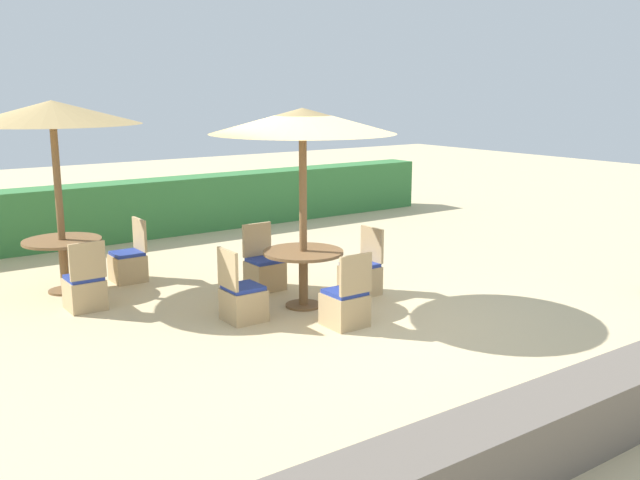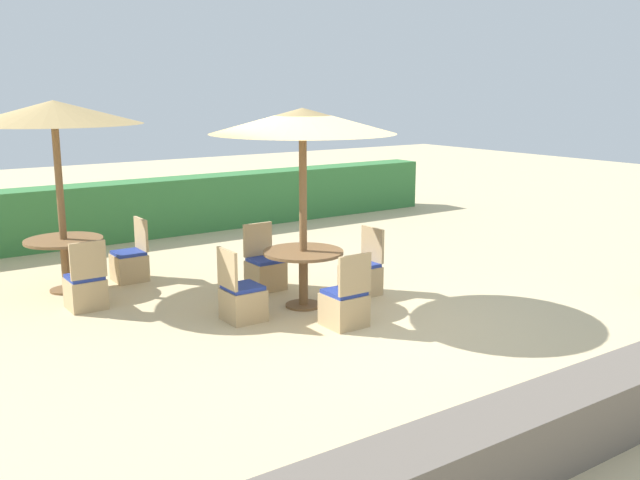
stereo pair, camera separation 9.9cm
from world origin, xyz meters
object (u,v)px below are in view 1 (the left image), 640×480
Objects in this scene: parasol_center at (303,122)px; patio_chair_center_south at (346,305)px; patio_chair_center_east at (361,276)px; parasol_back_left at (52,114)px; patio_chair_back_left_south at (85,290)px; patio_chair_center_north at (264,271)px; round_table_center at (303,263)px; patio_chair_back_left_east at (129,264)px; round_table_back_left at (63,251)px; patio_chair_center_west at (242,300)px.

parasol_center is 2.79× the size of patio_chair_center_south.
parasol_center is 2.79× the size of patio_chair_center_east.
patio_chair_back_left_south is (-0.03, -0.99, -2.24)m from parasol_back_left.
patio_chair_center_north is 1.00× the size of patio_chair_center_south.
patio_chair_center_south is (-0.05, -1.98, 0.00)m from patio_chair_center_north.
parasol_back_left reaches higher than patio_chair_center_north.
patio_chair_center_south is (-0.03, -0.95, -0.33)m from round_table_center.
patio_chair_center_east is 1.00× the size of patio_chair_center_south.
parasol_back_left is 2.88× the size of patio_chair_back_left_east.
parasol_back_left is 2.88× the size of patio_chair_center_east.
parasol_back_left reaches higher than round_table_center.
parasol_back_left is 2.49× the size of round_table_back_left.
parasol_center is (2.39, -1.55, 2.16)m from patio_chair_back_left_south.
parasol_center is 2.37m from patio_chair_center_east.
patio_chair_center_south is at bearing 88.59° from patio_chair_center_north.
parasol_center reaches higher than patio_chair_back_left_east.
round_table_back_left is 2.97m from patio_chair_center_west.
patio_chair_back_left_east is 1.00× the size of patio_chair_center_west.
round_table_center is at bearing -47.03° from parasol_back_left.
patio_chair_back_left_south and patio_chair_center_south have the same top height.
patio_chair_center_west and patio_chair_center_south have the same top height.
patio_chair_center_north is at bearing -32.36° from parasol_back_left.
round_table_back_left is 1.16× the size of patio_chair_back_left_south.
patio_chair_back_left_south is 2.87m from round_table_center.
round_table_back_left is 4.21m from patio_chair_center_east.
parasol_back_left is at bearing 0.00° from round_table_back_left.
patio_chair_center_east and patio_chair_center_south have the same top height.
patio_chair_center_west is 1.29m from patio_chair_center_south.
round_table_center is (0.00, 0.00, -1.83)m from parasol_center.
patio_chair_center_west is at bearing -47.89° from patio_chair_back_left_south.
patio_chair_back_left_south is 1.00× the size of patio_chair_center_west.
patio_chair_back_left_east is (0.98, 1.01, 0.00)m from patio_chair_back_left_south.
parasol_back_left is 4.75m from patio_chair_center_east.
parasol_back_left is 2.44m from patio_chair_back_left_south.
patio_chair_back_left_south and patio_chair_center_west have the same top height.
patio_chair_center_north is (1.43, -1.53, 0.00)m from patio_chair_back_left_east.
parasol_center reaches higher than patio_chair_center_east.
round_table_center is 1.08m from patio_chair_center_north.
parasol_center reaches higher than round_table_center.
round_table_center is 1.00m from patio_chair_center_west.
patio_chair_back_left_east and patio_chair_center_south have the same top height.
parasol_back_left is 2.88× the size of patio_chair_center_west.
round_table_center is at bearing 91.02° from patio_chair_center_east.
patio_chair_center_east is 1.00× the size of patio_chair_center_north.
patio_chair_center_west is at bearing -177.21° from parasol_center.
parasol_center reaches higher than patio_chair_center_south.
round_table_back_left is at bearing 53.05° from patio_chair_center_east.
patio_chair_center_south reaches higher than round_table_back_left.
patio_chair_center_north is at bearing -137.01° from patio_chair_back_left_east.
parasol_back_left is 3.47m from parasol_center.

